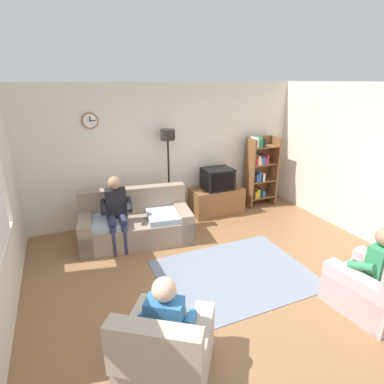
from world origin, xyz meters
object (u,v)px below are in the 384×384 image
bookshelf (259,171)px  armchair_near_window (166,353)px  person_in_left_armchair (168,319)px  person_on_couch (117,209)px  armchair_near_bookshelf (374,289)px  couch (136,224)px  tv_stand (217,201)px  floor_lamp (168,150)px  person_in_right_armchair (372,264)px  tv (218,179)px

bookshelf → armchair_near_window: bearing=-134.9°
bookshelf → person_in_left_armchair: 4.70m
bookshelf → person_on_couch: (-3.31, -0.70, -0.10)m
armchair_near_bookshelf → couch: bearing=127.8°
tv_stand → bookshelf: (1.10, 0.07, 0.52)m
floor_lamp → person_on_couch: (-1.18, -0.73, -0.75)m
armchair_near_window → person_on_couch: (0.06, 2.70, 0.41)m
person_in_right_armchair → tv_stand: bearing=96.4°
tv_stand → armchair_near_bookshelf: 3.47m
tv_stand → armchair_near_window: 4.03m
couch → armchair_near_window: (-0.39, -2.80, -0.02)m
tv_stand → person_on_couch: bearing=-164.1°
tv → person_on_couch: 2.30m
tv → armchair_near_window: size_ratio=0.51×
tv → bookshelf: size_ratio=0.38×
armchair_near_bookshelf → person_on_couch: bearing=132.8°
person_on_couch → floor_lamp: bearing=31.8°
couch → person_on_couch: (-0.33, -0.11, 0.39)m
armchair_near_window → armchair_near_bookshelf: (2.66, -0.12, 0.00)m
armchair_near_bookshelf → person_in_left_armchair: (-2.61, 0.19, 0.32)m
tv → person_in_left_armchair: size_ratio=0.54×
tv_stand → person_in_left_armchair: size_ratio=0.98×
person_in_left_armchair → tv: bearing=55.4°
person_in_left_armchair → person_in_right_armchair: same height
armchair_near_window → person_on_couch: 2.73m
tv → person_in_right_armchair: size_ratio=0.54×
armchair_near_bookshelf → person_on_couch: size_ratio=0.78×
armchair_near_window → armchair_near_bookshelf: same height
floor_lamp → person_on_couch: 1.58m
tv_stand → floor_lamp: size_ratio=0.59×
tv_stand → armchair_near_bookshelf: (0.39, -3.44, 0.01)m
bookshelf → armchair_near_bookshelf: (-0.71, -3.51, -0.51)m
couch → armchair_near_window: same height
person_in_right_armchair → bookshelf: bearing=78.1°
person_in_left_armchair → bookshelf: bearing=44.9°
tv_stand → person_in_left_armchair: person_in_left_armchair is taller
person_in_left_armchair → person_on_couch: bearing=89.7°
couch → tv_stand: bearing=15.5°
person_in_left_armchair → person_in_right_armchair: bearing=-2.3°
tv → bookshelf: (1.10, 0.09, 0.02)m
bookshelf → person_in_right_armchair: size_ratio=1.41×
armchair_near_window → person_in_right_armchair: person_in_right_armchair is taller
tv_stand → person_in_left_armchair: bearing=-124.4°
armchair_near_window → person_in_right_armchair: bearing=-0.6°
couch → person_in_left_armchair: (-0.34, -2.73, 0.29)m
bookshelf → tv_stand: bearing=-176.5°
couch → person_on_couch: bearing=-161.7°
tv → floor_lamp: size_ratio=0.32×
tv_stand → couch: bearing=-164.5°
bookshelf → armchair_near_bookshelf: bookshelf is taller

